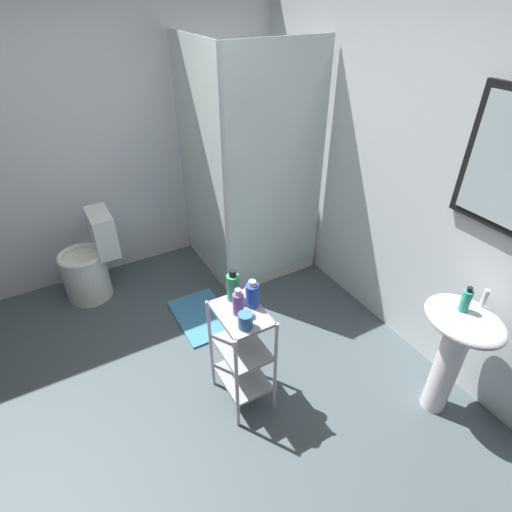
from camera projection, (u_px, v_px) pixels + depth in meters
ground_plane at (170, 415)px, 2.61m from camera, size 4.20×4.20×0.02m
wall_back at (418, 174)px, 2.65m from camera, size 4.20×0.14×2.50m
wall_left at (71, 140)px, 3.23m from camera, size 0.10×4.20×2.50m
shower_stall at (245, 222)px, 3.73m from camera, size 0.92×0.92×2.00m
pedestal_sink at (456, 341)px, 2.34m from camera, size 0.46×0.37×0.81m
sink_faucet at (485, 297)px, 2.23m from camera, size 0.03×0.03×0.10m
toilet at (90, 264)px, 3.43m from camera, size 0.37×0.49×0.76m
storage_cart at (242, 350)px, 2.47m from camera, size 0.38×0.28×0.74m
hand_soap_bottle at (466, 300)px, 2.18m from camera, size 0.05×0.05×0.16m
body_wash_bottle_green at (233, 286)px, 2.35m from camera, size 0.08×0.08×0.20m
shampoo_bottle_blue at (252, 295)px, 2.31m from camera, size 0.08×0.08×0.17m
conditioner_bottle_purple at (238, 303)px, 2.26m from camera, size 0.06×0.06×0.17m
rinse_cup at (245, 321)px, 2.18m from camera, size 0.08×0.08×0.09m
bath_mat at (202, 316)px, 3.35m from camera, size 0.60×0.40×0.02m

